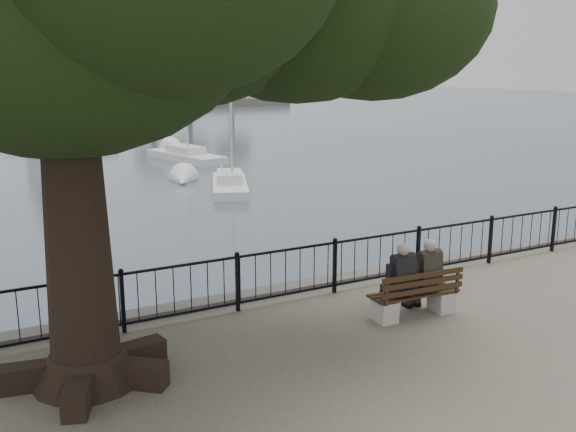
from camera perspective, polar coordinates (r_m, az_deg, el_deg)
harbor at (r=12.42m, az=-1.11°, el=-9.03°), size 260.00×260.00×1.20m
railing at (r=11.64m, az=0.00°, el=-5.00°), size 22.06×0.06×1.00m
bench at (r=11.25m, az=11.24°, el=-7.33°), size 1.64×0.59×0.85m
person_left at (r=11.04m, az=9.74°, el=-5.86°), size 0.41×0.68×1.35m
person_right at (r=11.34m, az=12.00°, el=-5.45°), size 0.41×0.68×1.35m
lion_monument at (r=57.71m, az=-21.36°, el=9.15°), size 6.04×6.04×8.90m
sailboat_c at (r=27.99m, az=-5.20°, el=2.96°), size 3.26×5.34×11.02m
sailboat_d at (r=37.55m, az=-9.06°, el=5.38°), size 2.96×6.36×11.82m
sailboat_f at (r=43.47m, az=-17.34°, el=5.95°), size 2.90×4.82×10.01m
far_shore at (r=92.02m, az=-8.98°, el=12.04°), size 30.00×8.60×9.18m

